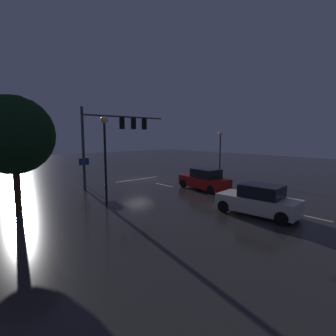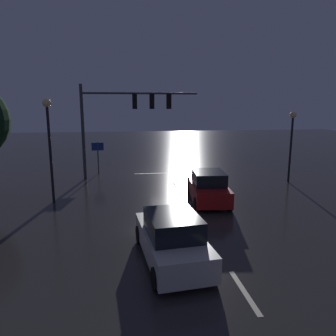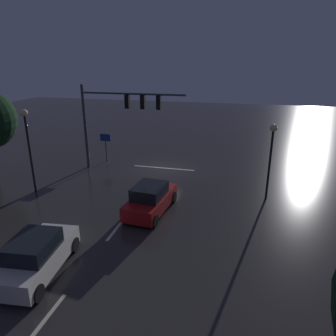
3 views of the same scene
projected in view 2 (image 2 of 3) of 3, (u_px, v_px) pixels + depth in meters
name	position (u px, v px, depth m)	size (l,w,h in m)	color
ground_plane	(167.00, 173.00, 24.44)	(80.00, 80.00, 0.00)	#2D2B2B
traffic_signal_assembly	(125.00, 111.00, 21.95)	(8.11, 0.47, 6.58)	#383A3D
lane_dash_far	(175.00, 186.00, 20.56)	(2.20, 0.16, 0.01)	beige
lane_dash_mid	(196.00, 218.00, 14.73)	(2.20, 0.16, 0.01)	beige
lane_dash_near	(244.00, 291.00, 8.90)	(2.20, 0.16, 0.01)	beige
stop_bar	(167.00, 173.00, 24.45)	(5.00, 0.16, 0.01)	beige
car_approaching	(208.00, 187.00, 17.09)	(2.26, 4.50, 1.70)	maroon
car_distant	(172.00, 239.00, 10.51)	(2.28, 4.50, 1.70)	silver
street_lamp_left_kerb	(292.00, 133.00, 20.87)	(0.44, 0.44, 4.77)	black
street_lamp_right_kerb	(49.00, 132.00, 16.23)	(0.44, 0.44, 5.50)	black
route_sign	(98.00, 151.00, 23.96)	(0.90, 0.10, 2.44)	#383A3D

